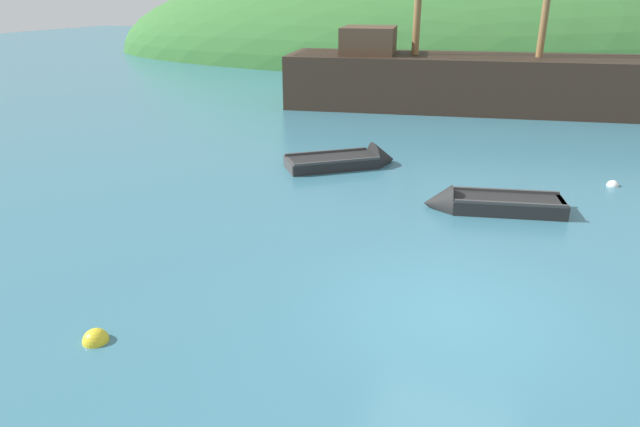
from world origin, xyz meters
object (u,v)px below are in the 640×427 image
Objects in this scene: sailing_ship at (463,88)px; rowboat_portside at (351,162)px; rowboat_far at (485,206)px; buoy_yellow at (96,341)px; buoy_white at (612,186)px.

sailing_ship is 5.61× the size of rowboat_portside.
sailing_ship reaches higher than rowboat_portside.
rowboat_far is at bearing -89.80° from sailing_ship.
sailing_ship is 10.01m from rowboat_portside.
rowboat_far is 1.02× the size of rowboat_portside.
buoy_yellow is (-0.58, -9.63, -0.09)m from rowboat_portside.
buoy_yellow is at bearing 44.97° from rowboat_far.
rowboat_portside is 9.65m from buoy_yellow.
rowboat_portside is at bearing -173.37° from buoy_white.
rowboat_portside reaches higher than buoy_white.
buoy_yellow is at bearing -107.43° from sailing_ship.
buoy_white is at bearing -147.09° from rowboat_far.
sailing_ship is 60.13× the size of buoy_white.
rowboat_far is at bearing -67.29° from rowboat_portside.
rowboat_portside is at bearing -41.92° from rowboat_far.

